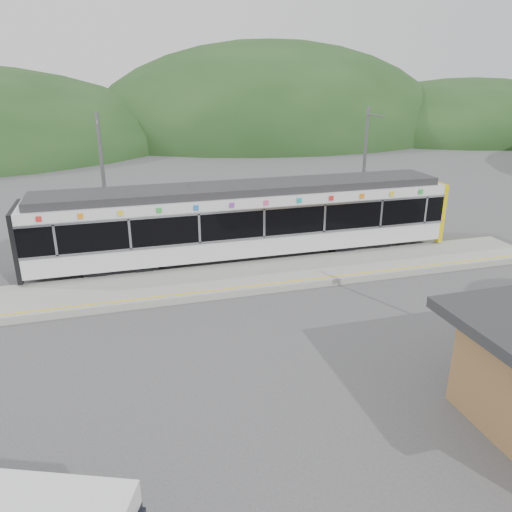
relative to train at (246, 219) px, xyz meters
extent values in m
plane|color=#4C4C4F|center=(0.56, -6.00, -2.06)|extent=(120.00, 120.00, 0.00)
ellipsoid|color=#1E3D19|center=(16.56, 48.00, -2.06)|extent=(52.00, 39.00, 26.00)
ellipsoid|color=#1E3D19|center=(45.56, 42.00, -2.06)|extent=(44.00, 33.00, 16.00)
cube|color=#9E9E99|center=(0.56, -2.70, -1.91)|extent=(26.00, 3.20, 0.30)
cube|color=yellow|center=(0.56, -4.00, -1.76)|extent=(26.00, 0.10, 0.01)
cube|color=black|center=(-6.02, 0.00, -1.76)|extent=(3.20, 2.20, 0.56)
cube|color=black|center=(5.98, 0.00, -1.76)|extent=(3.20, 2.20, 0.56)
cube|color=silver|center=(-0.02, 0.00, -1.02)|extent=(20.00, 2.90, 0.92)
cube|color=black|center=(-0.02, 0.00, 0.16)|extent=(20.00, 2.96, 1.45)
cube|color=silver|center=(-0.02, -1.50, -0.51)|extent=(20.00, 0.05, 0.10)
cube|color=silver|center=(-0.02, -1.50, 0.84)|extent=(20.00, 0.05, 0.10)
cube|color=silver|center=(-0.02, 0.00, 1.11)|extent=(20.00, 2.90, 0.45)
cube|color=#2D2D30|center=(-0.02, 0.00, 1.52)|extent=(19.40, 2.50, 0.36)
cube|color=#DCC50B|center=(10.10, 0.00, -0.16)|extent=(0.24, 2.92, 3.00)
cube|color=black|center=(-10.12, 0.00, -0.16)|extent=(0.20, 2.92, 3.00)
cube|color=silver|center=(-8.52, -1.50, 0.16)|extent=(0.10, 0.05, 1.35)
cube|color=silver|center=(-5.52, -1.50, 0.16)|extent=(0.10, 0.05, 1.35)
cube|color=silver|center=(-2.52, -1.50, 0.16)|extent=(0.10, 0.05, 1.35)
cube|color=silver|center=(0.48, -1.50, 0.16)|extent=(0.10, 0.05, 1.35)
cube|color=silver|center=(3.48, -1.50, 0.16)|extent=(0.10, 0.05, 1.35)
cube|color=silver|center=(6.48, -1.50, 0.16)|extent=(0.10, 0.05, 1.35)
cube|color=silver|center=(8.98, -1.50, 0.16)|extent=(0.10, 0.05, 1.35)
cube|color=red|center=(-9.02, -1.49, 1.12)|extent=(0.22, 0.04, 0.22)
cube|color=orange|center=(-7.42, -1.49, 1.12)|extent=(0.22, 0.04, 0.22)
cube|color=yellow|center=(-5.82, -1.49, 1.12)|extent=(0.22, 0.04, 0.22)
cube|color=green|center=(-4.22, -1.49, 1.12)|extent=(0.22, 0.04, 0.22)
cube|color=blue|center=(-2.62, -1.49, 1.12)|extent=(0.22, 0.04, 0.22)
cube|color=purple|center=(-1.02, -1.49, 1.12)|extent=(0.22, 0.04, 0.22)
cube|color=#E54C8C|center=(0.58, -1.49, 1.12)|extent=(0.22, 0.04, 0.22)
cube|color=#19A5A5|center=(2.18, -1.49, 1.12)|extent=(0.22, 0.04, 0.22)
cube|color=red|center=(3.78, -1.49, 1.12)|extent=(0.22, 0.04, 0.22)
cube|color=orange|center=(5.38, -1.49, 1.12)|extent=(0.22, 0.04, 0.22)
cube|color=yellow|center=(6.98, -1.49, 1.12)|extent=(0.22, 0.04, 0.22)
cube|color=green|center=(8.58, -1.49, 1.12)|extent=(0.22, 0.04, 0.22)
cylinder|color=slate|center=(-6.44, 2.60, 1.44)|extent=(0.18, 0.18, 7.00)
cube|color=slate|center=(-6.44, 1.80, 4.54)|extent=(0.08, 1.80, 0.08)
cylinder|color=slate|center=(7.56, 2.60, 1.44)|extent=(0.18, 0.18, 7.00)
cube|color=slate|center=(7.56, 1.80, 4.54)|extent=(0.08, 1.80, 0.08)
camera|label=1|loc=(-5.95, -22.48, 6.69)|focal=35.00mm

